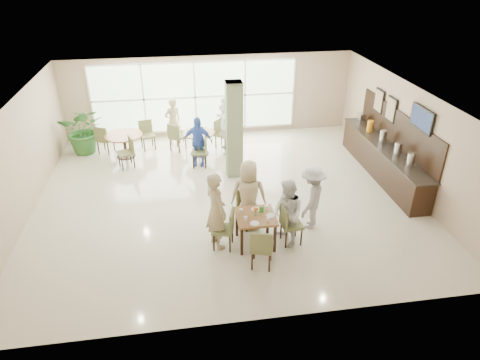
{
  "coord_description": "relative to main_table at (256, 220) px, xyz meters",
  "views": [
    {
      "loc": [
        -1.15,
        -9.99,
        5.91
      ],
      "look_at": [
        0.2,
        -1.2,
        1.1
      ],
      "focal_mm": 32.0,
      "sensor_mm": 36.0,
      "label": 1
    }
  ],
  "objects": [
    {
      "name": "window_bank",
      "position": [
        -0.89,
        6.7,
        0.75
      ],
      "size": [
        7.0,
        0.04,
        7.0
      ],
      "color": "silver",
      "rests_on": "ground"
    },
    {
      "name": "main_table",
      "position": [
        0.0,
        0.0,
        0.0
      ],
      "size": [
        0.87,
        0.87,
        0.75
      ],
      "color": "brown",
      "rests_on": "ground"
    },
    {
      "name": "chairs_main_table",
      "position": [
        0.02,
        -0.03,
        -0.17
      ],
      "size": [
        2.07,
        2.07,
        0.95
      ],
      "color": "#606538",
      "rests_on": "ground"
    },
    {
      "name": "teen_standing",
      "position": [
        1.43,
        0.51,
        0.15
      ],
      "size": [
        1.07,
        1.18,
        1.58
      ],
      "primitive_type": "imported",
      "rotation": [
        0.0,
        0.0,
        -2.18
      ],
      "color": "#A7A7A9",
      "rests_on": "ground"
    },
    {
      "name": "chairs_table_left",
      "position": [
        -3.23,
        5.25,
        -0.17
      ],
      "size": [
        1.93,
        1.86,
        0.95
      ],
      "color": "#606538",
      "rests_on": "ground"
    },
    {
      "name": "adult_b",
      "position": [
        0.03,
        5.18,
        0.28
      ],
      "size": [
        0.75,
        1.72,
        1.85
      ],
      "primitive_type": "imported",
      "rotation": [
        0.0,
        0.0,
        -1.56
      ],
      "color": "white",
      "rests_on": "ground"
    },
    {
      "name": "potted_plant",
      "position": [
        -4.57,
        5.77,
        0.13
      ],
      "size": [
        1.44,
        1.44,
        1.56
      ],
      "primitive_type": "imported",
      "rotation": [
        0.0,
        0.0,
        -0.03
      ],
      "color": "#2D6528",
      "rests_on": "ground"
    },
    {
      "name": "teen_right",
      "position": [
        0.7,
        -0.08,
        0.15
      ],
      "size": [
        0.76,
        0.89,
        1.58
      ],
      "primitive_type": "imported",
      "rotation": [
        0.0,
        0.0,
        -1.34
      ],
      "color": "white",
      "rests_on": "ground"
    },
    {
      "name": "framed_art_a",
      "position": [
        4.56,
        3.24,
        1.2
      ],
      "size": [
        0.05,
        0.55,
        0.7
      ],
      "color": "black",
      "rests_on": "ground"
    },
    {
      "name": "round_table_right",
      "position": [
        -0.91,
        5.06,
        -0.09
      ],
      "size": [
        1.04,
        1.04,
        0.75
      ],
      "color": "brown",
      "rests_on": "ground"
    },
    {
      "name": "room_shell",
      "position": [
        -0.39,
        2.24,
        1.06
      ],
      "size": [
        10.0,
        10.0,
        10.0
      ],
      "color": "white",
      "rests_on": "ground"
    },
    {
      "name": "adult_standing",
      "position": [
        -1.7,
        6.05,
        0.16
      ],
      "size": [
        0.69,
        0.59,
        1.61
      ],
      "primitive_type": "imported",
      "rotation": [
        0.0,
        0.0,
        3.57
      ],
      "color": "tan",
      "rests_on": "ground"
    },
    {
      "name": "column",
      "position": [
        0.01,
        3.44,
        0.75
      ],
      "size": [
        0.45,
        0.45,
        2.8
      ],
      "primitive_type": "cube",
      "color": "#727A54",
      "rests_on": "ground"
    },
    {
      "name": "buffet_counter",
      "position": [
        4.31,
        2.75,
        -0.09
      ],
      "size": [
        0.64,
        4.7,
        1.95
      ],
      "color": "black",
      "rests_on": "ground"
    },
    {
      "name": "teen_left",
      "position": [
        -0.86,
        0.09,
        0.26
      ],
      "size": [
        0.67,
        0.78,
        1.82
      ],
      "primitive_type": "imported",
      "rotation": [
        0.0,
        0.0,
        1.99
      ],
      "color": "tan",
      "rests_on": "ground"
    },
    {
      "name": "ground",
      "position": [
        -0.39,
        2.24,
        -0.65
      ],
      "size": [
        10.0,
        10.0,
        0.0
      ],
      "primitive_type": "plane",
      "color": "beige",
      "rests_on": "ground"
    },
    {
      "name": "round_table_left",
      "position": [
        -3.28,
        5.23,
        -0.06
      ],
      "size": [
        1.18,
        1.18,
        0.75
      ],
      "color": "brown",
      "rests_on": "ground"
    },
    {
      "name": "chairs_table_right",
      "position": [
        -0.88,
        5.03,
        -0.17
      ],
      "size": [
        2.14,
        1.88,
        0.95
      ],
      "color": "#606538",
      "rests_on": "ground"
    },
    {
      "name": "tabletop_clutter",
      "position": [
        0.03,
        -0.01,
        0.16
      ],
      "size": [
        0.77,
        0.76,
        0.21
      ],
      "color": "white",
      "rests_on": "main_table"
    },
    {
      "name": "teen_far",
      "position": [
        -0.04,
        0.7,
        0.22
      ],
      "size": [
        0.92,
        0.62,
        1.73
      ],
      "primitive_type": "imported",
      "rotation": [
        0.0,
        0.0,
        2.95
      ],
      "color": "tan",
      "rests_on": "ground"
    },
    {
      "name": "adult_a",
      "position": [
        -0.99,
        4.26,
        0.13
      ],
      "size": [
        1.01,
        0.72,
        1.55
      ],
      "primitive_type": "imported",
      "rotation": [
        0.0,
        0.0,
        -0.24
      ],
      "color": "#4569CF",
      "rests_on": "ground"
    },
    {
      "name": "wall_tv",
      "position": [
        4.55,
        1.64,
        1.5
      ],
      "size": [
        0.06,
        1.0,
        0.58
      ],
      "color": "black",
      "rests_on": "ground"
    },
    {
      "name": "framed_art_b",
      "position": [
        4.56,
        4.04,
        1.2
      ],
      "size": [
        0.05,
        0.55,
        0.7
      ],
      "color": "black",
      "rests_on": "ground"
    }
  ]
}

